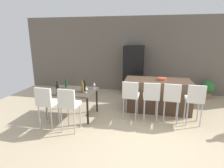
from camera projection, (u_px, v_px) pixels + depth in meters
name	position (u px, v px, depth m)	size (l,w,h in m)	color
ground_plane	(142.00, 124.00, 4.63)	(10.00, 10.00, 0.00)	#C6B28E
back_wall	(148.00, 55.00, 7.04)	(10.00, 0.12, 2.90)	#665B51
kitchen_island	(157.00, 95.00, 5.48)	(1.90, 0.90, 0.92)	#4C3828
bar_chair_left	(131.00, 94.00, 4.77)	(0.42, 0.42, 1.05)	silver
bar_chair_middle	(151.00, 95.00, 4.66)	(0.42, 0.42, 1.05)	silver
bar_chair_right	(172.00, 97.00, 4.56)	(0.43, 0.43, 1.05)	silver
bar_chair_far	(195.00, 98.00, 4.46)	(0.40, 0.40, 1.05)	silver
dining_table	(72.00, 93.00, 4.98)	(1.25, 0.93, 0.74)	#4C4238
dining_chair_near	(46.00, 101.00, 4.25)	(0.42, 0.42, 1.05)	silver
dining_chair_far	(69.00, 103.00, 4.13)	(0.42, 0.42, 1.05)	silver
wine_bottle_right	(66.00, 83.00, 5.24)	(0.06, 0.06, 0.31)	#194723
wine_bottle_inner	(57.00, 89.00, 4.59)	(0.08, 0.08, 0.34)	black
wine_bottle_left	(84.00, 86.00, 4.89)	(0.07, 0.07, 0.31)	black
wine_bottle_corner	(82.00, 87.00, 4.78)	(0.08, 0.08, 0.33)	brown
wine_glass_middle	(86.00, 88.00, 4.74)	(0.07, 0.07, 0.17)	silver
wine_glass_far	(94.00, 84.00, 5.14)	(0.07, 0.07, 0.17)	silver
refrigerator	(134.00, 70.00, 6.86)	(0.72, 0.68, 1.84)	black
fruit_bowl	(162.00, 79.00, 5.33)	(0.25, 0.25, 0.07)	#C6512D
potted_plant	(208.00, 88.00, 6.45)	(0.46, 0.46, 0.66)	#996B4C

